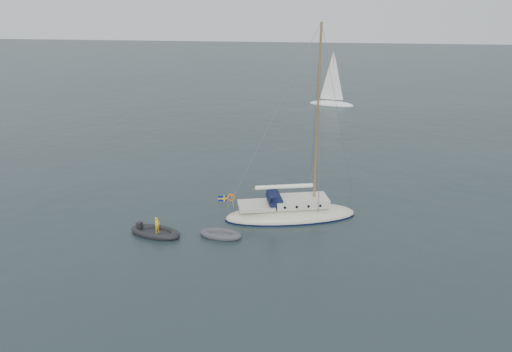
# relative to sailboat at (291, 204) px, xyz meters

# --- Properties ---
(ground) EXTENTS (300.00, 300.00, 0.00)m
(ground) POSITION_rel_sailboat_xyz_m (-1.93, -1.83, -1.04)
(ground) COLOR black
(ground) RESTS_ON ground
(sailboat) EXTENTS (9.70, 2.90, 13.81)m
(sailboat) POSITION_rel_sailboat_xyz_m (0.00, 0.00, 0.00)
(sailboat) COLOR beige
(sailboat) RESTS_ON ground
(dinghy) EXTENTS (2.82, 1.27, 0.40)m
(dinghy) POSITION_rel_sailboat_xyz_m (-4.28, -3.64, -0.87)
(dinghy) COLOR #45454A
(dinghy) RESTS_ON ground
(rib) EXTENTS (3.56, 1.62, 1.29)m
(rib) POSITION_rel_sailboat_xyz_m (-8.57, -3.92, -0.84)
(rib) COLOR black
(rib) RESTS_ON ground
(distant_yacht_c) EXTENTS (6.42, 3.42, 8.51)m
(distant_yacht_c) POSITION_rel_sailboat_xyz_m (2.97, 40.15, 2.59)
(distant_yacht_c) COLOR white
(distant_yacht_c) RESTS_ON ground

